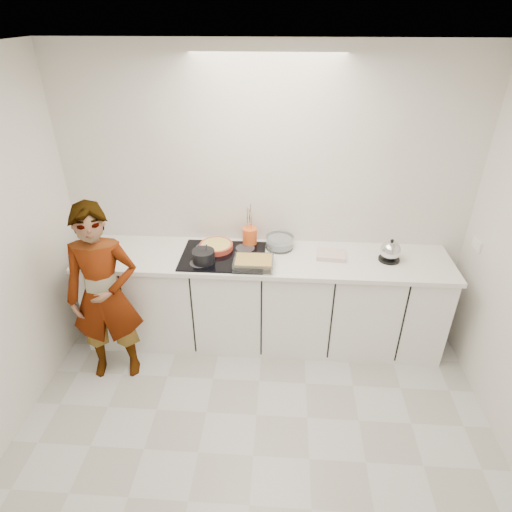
# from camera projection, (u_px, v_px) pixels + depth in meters

# --- Properties ---
(floor) EXTENTS (3.60, 3.20, 0.00)m
(floor) POSITION_uv_depth(u_px,v_px,m) (253.00, 456.00, 3.07)
(floor) COLOR silver
(floor) RESTS_ON ground
(ceiling) EXTENTS (3.60, 3.20, 0.00)m
(ceiling) POSITION_uv_depth(u_px,v_px,m) (251.00, 59.00, 1.76)
(ceiling) COLOR white
(ceiling) RESTS_ON wall_back
(wall_back) EXTENTS (3.60, 0.00, 2.60)m
(wall_back) POSITION_uv_depth(u_px,v_px,m) (266.00, 201.00, 3.79)
(wall_back) COLOR silver
(wall_back) RESTS_ON ground
(base_cabinets) EXTENTS (3.20, 0.58, 0.87)m
(base_cabinets) POSITION_uv_depth(u_px,v_px,m) (263.00, 301.00, 3.95)
(base_cabinets) COLOR white
(base_cabinets) RESTS_ON floor
(countertop) EXTENTS (3.24, 0.64, 0.04)m
(countertop) POSITION_uv_depth(u_px,v_px,m) (263.00, 259.00, 3.72)
(countertop) COLOR white
(countertop) RESTS_ON base_cabinets
(hob) EXTENTS (0.72, 0.54, 0.01)m
(hob) POSITION_uv_depth(u_px,v_px,m) (223.00, 256.00, 3.71)
(hob) COLOR black
(hob) RESTS_ON countertop
(tart_dish) EXTENTS (0.32, 0.32, 0.05)m
(tart_dish) POSITION_uv_depth(u_px,v_px,m) (216.00, 246.00, 3.80)
(tart_dish) COLOR #BF3E2B
(tart_dish) RESTS_ON hob
(saucepan) EXTENTS (0.23, 0.23, 0.18)m
(saucepan) POSITION_uv_depth(u_px,v_px,m) (204.00, 256.00, 3.59)
(saucepan) COLOR black
(saucepan) RESTS_ON hob
(baking_dish) EXTENTS (0.33, 0.24, 0.06)m
(baking_dish) POSITION_uv_depth(u_px,v_px,m) (254.00, 262.00, 3.54)
(baking_dish) COLOR silver
(baking_dish) RESTS_ON hob
(mixing_bowl) EXTENTS (0.26, 0.26, 0.12)m
(mixing_bowl) POSITION_uv_depth(u_px,v_px,m) (280.00, 243.00, 3.83)
(mixing_bowl) COLOR silver
(mixing_bowl) RESTS_ON countertop
(tea_towel) EXTENTS (0.26, 0.20, 0.04)m
(tea_towel) POSITION_uv_depth(u_px,v_px,m) (331.00, 255.00, 3.70)
(tea_towel) COLOR white
(tea_towel) RESTS_ON countertop
(kettle) EXTENTS (0.19, 0.19, 0.20)m
(kettle) POSITION_uv_depth(u_px,v_px,m) (390.00, 251.00, 3.62)
(kettle) COLOR black
(kettle) RESTS_ON countertop
(utensil_crock) EXTENTS (0.16, 0.16, 0.16)m
(utensil_crock) POSITION_uv_depth(u_px,v_px,m) (250.00, 236.00, 3.87)
(utensil_crock) COLOR orange
(utensil_crock) RESTS_ON countertop
(cook) EXTENTS (0.63, 0.47, 1.58)m
(cook) POSITION_uv_depth(u_px,v_px,m) (104.00, 296.00, 3.42)
(cook) COLOR white
(cook) RESTS_ON floor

